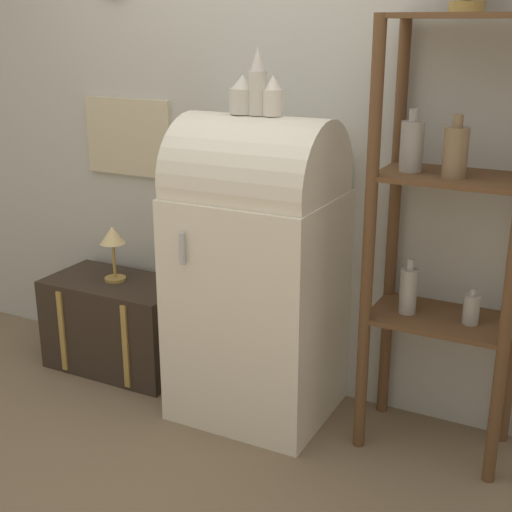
% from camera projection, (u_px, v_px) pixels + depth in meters
% --- Properties ---
extents(ground_plane, '(12.00, 12.00, 0.00)m').
position_uv_depth(ground_plane, '(231.00, 433.00, 3.20)').
color(ground_plane, '#7A664C').
extents(wall_back, '(7.00, 0.09, 2.70)m').
position_uv_depth(wall_back, '(288.00, 115.00, 3.27)').
color(wall_back, '#B7B7AD').
rests_on(wall_back, ground_plane).
extents(refrigerator, '(0.68, 0.63, 1.39)m').
position_uv_depth(refrigerator, '(257.00, 266.00, 3.19)').
color(refrigerator, silver).
rests_on(refrigerator, ground_plane).
extents(suitcase_trunk, '(0.74, 0.42, 0.48)m').
position_uv_depth(suitcase_trunk, '(119.00, 324.00, 3.76)').
color(suitcase_trunk, '#33281E').
rests_on(suitcase_trunk, ground_plane).
extents(shelf_unit, '(0.60, 0.38, 1.79)m').
position_uv_depth(shelf_unit, '(447.00, 216.00, 2.82)').
color(shelf_unit, brown).
rests_on(shelf_unit, ground_plane).
extents(vase_left, '(0.11, 0.11, 0.16)m').
position_uv_depth(vase_left, '(243.00, 96.00, 2.99)').
color(vase_left, beige).
rests_on(vase_left, refrigerator).
extents(vase_center, '(0.08, 0.08, 0.28)m').
position_uv_depth(vase_center, '(258.00, 84.00, 2.94)').
color(vase_center, beige).
rests_on(vase_center, refrigerator).
extents(vase_right, '(0.08, 0.08, 0.16)m').
position_uv_depth(vase_right, '(273.00, 97.00, 2.93)').
color(vase_right, silver).
rests_on(vase_right, refrigerator).
extents(desk_lamp, '(0.13, 0.13, 0.29)m').
position_uv_depth(desk_lamp, '(113.00, 240.00, 3.62)').
color(desk_lamp, '#AD8942').
rests_on(desk_lamp, suitcase_trunk).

